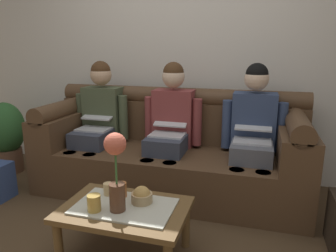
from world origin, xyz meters
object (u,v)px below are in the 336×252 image
flower_vase (116,166)px  potted_plant (6,134)px  cup_near_left (122,190)px  person_right (253,129)px  person_middle (171,124)px  cup_far_center (94,203)px  couch (171,153)px  snack_bowl (142,196)px  coffee_table (125,214)px  cup_near_right (108,189)px  person_left (99,119)px

flower_vase → potted_plant: size_ratio=0.64×
cup_near_left → person_right: bearing=50.0°
person_middle → potted_plant: (-1.85, -0.06, -0.23)m
cup_far_center → potted_plant: bearing=146.2°
person_middle → couch: bearing=90.0°
snack_bowl → cup_far_center: 0.31m
couch → cup_near_left: couch is taller
coffee_table → person_middle: bearing=90.0°
couch → snack_bowl: size_ratio=17.76×
couch → cup_near_left: 0.98m
person_middle → coffee_table: 1.14m
cup_near_right → potted_plant: 1.91m
snack_bowl → cup_near_left: (-0.16, 0.04, 0.01)m
person_middle → cup_near_left: size_ratio=12.19×
flower_vase → person_middle: bearing=89.2°
person_right → potted_plant: (-2.59, -0.06, -0.23)m
person_right → cup_far_center: (-0.90, -1.19, -0.24)m
snack_bowl → cup_near_left: snack_bowl is taller
flower_vase → potted_plant: flower_vase is taller
person_middle → cup_far_center: (-0.15, -1.19, -0.24)m
coffee_table → snack_bowl: snack_bowl is taller
cup_near_left → couch: bearing=86.1°
couch → flower_vase: bearing=-90.8°
cup_near_left → potted_plant: potted_plant is taller
person_right → coffee_table: 1.36m
couch → person_right: bearing=-0.4°
cup_far_center → cup_near_left: bearing=69.4°
flower_vase → snack_bowl: 0.30m
person_right → cup_far_center: person_right is taller
person_left → person_middle: (0.75, 0.00, -0.00)m
couch → potted_plant: (-1.85, -0.06, 0.06)m
person_left → coffee_table: bearing=-55.3°
person_right → snack_bowl: bearing=-123.2°
couch → potted_plant: size_ratio=3.16×
couch → person_right: size_ratio=2.02×
person_middle → cup_far_center: person_middle is taller
person_left → snack_bowl: 1.33m
cup_far_center → person_right: bearing=53.0°
person_left → cup_near_left: size_ratio=12.19×
person_middle → potted_plant: 1.86m
cup_near_right → cup_far_center: 0.23m
person_right → potted_plant: person_right is taller
couch → snack_bowl: bearing=-84.9°
person_right → person_left: bearing=-180.0°
coffee_table → potted_plant: size_ratio=1.03×
person_right → person_middle: bearing=180.0°
cup_far_center → potted_plant: (-1.70, 1.13, 0.01)m
cup_near_left → cup_far_center: cup_far_center is taller
snack_bowl → potted_plant: potted_plant is taller
coffee_table → flower_vase: bearing=-103.5°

